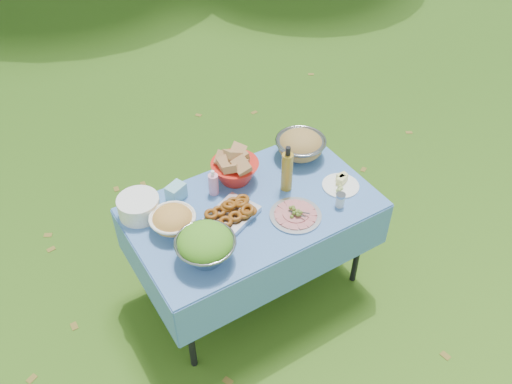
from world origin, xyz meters
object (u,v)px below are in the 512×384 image
salad_bowl (205,245)px  oil_bottle (287,168)px  bread_bowl (235,167)px  picnic_table (253,249)px  plate_stack (139,206)px  pasta_bowl_steel (301,145)px  charcuterie_platter (296,212)px

salad_bowl → oil_bottle: (0.69, 0.24, 0.05)m
bread_bowl → oil_bottle: bearing=-46.6°
picnic_table → salad_bowl: bearing=-153.5°
plate_stack → pasta_bowl_steel: bearing=-2.3°
salad_bowl → oil_bottle: 0.73m
oil_bottle → charcuterie_platter: bearing=-111.5°
salad_bowl → plate_stack: salad_bowl is taller
picnic_table → pasta_bowl_steel: 0.74m
bread_bowl → plate_stack: bearing=177.5°
bread_bowl → pasta_bowl_steel: bread_bowl is taller
picnic_table → charcuterie_platter: 0.49m
salad_bowl → bread_bowl: bearing=46.3°
pasta_bowl_steel → oil_bottle: 0.35m
charcuterie_platter → oil_bottle: (0.09, 0.23, 0.12)m
bread_bowl → picnic_table: bearing=-97.6°
plate_stack → charcuterie_platter: (0.77, -0.50, -0.03)m
bread_bowl → charcuterie_platter: 0.49m
picnic_table → charcuterie_platter: charcuterie_platter is taller
picnic_table → oil_bottle: size_ratio=4.58×
plate_stack → bread_bowl: bearing=-2.5°
salad_bowl → charcuterie_platter: (0.60, 0.01, -0.07)m
plate_stack → charcuterie_platter: 0.92m
picnic_table → bread_bowl: size_ratio=4.85×
oil_bottle → plate_stack: bearing=162.8°
picnic_table → oil_bottle: oil_bottle is taller
salad_bowl → oil_bottle: oil_bottle is taller
salad_bowl → pasta_bowl_steel: bearing=26.1°
picnic_table → pasta_bowl_steel: pasta_bowl_steel is taller
salad_bowl → bread_bowl: salad_bowl is taller
salad_bowl → bread_bowl: (0.46, 0.48, -0.01)m
charcuterie_platter → oil_bottle: oil_bottle is taller
pasta_bowl_steel → oil_bottle: size_ratio=1.03×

